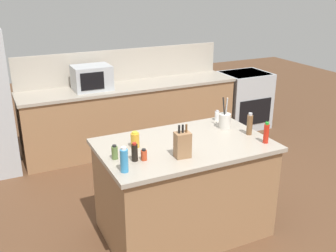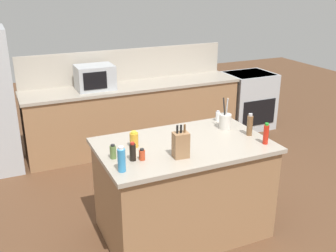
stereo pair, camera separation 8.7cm
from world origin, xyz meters
name	(u,v)px [view 1 (the left image)]	position (x,y,z in m)	size (l,w,h in m)	color
ground_plane	(183,229)	(0.00, 0.00, 0.00)	(14.00, 14.00, 0.00)	brown
back_counter_run	(132,116)	(0.30, 2.20, 0.47)	(3.14, 0.66, 0.94)	#936B47
wall_backsplash	(123,65)	(0.30, 2.52, 1.17)	(3.10, 0.03, 0.46)	#B2A899
kitchen_island	(184,188)	(0.00, 0.00, 0.47)	(1.57, 0.99, 0.94)	#936B47
range_oven	(244,100)	(2.29, 2.20, 0.47)	(0.76, 0.65, 0.92)	#ADB2B7
microwave	(92,78)	(-0.26, 2.20, 1.10)	(0.50, 0.39, 0.33)	#ADB2B7
knife_block	(183,145)	(-0.15, -0.25, 1.05)	(0.14, 0.11, 0.29)	#936B47
utensil_crock	(225,120)	(0.55, 0.17, 1.02)	(0.12, 0.12, 0.32)	beige
honey_jar	(135,140)	(-0.44, 0.11, 1.01)	(0.08, 0.08, 0.15)	gold
pepper_grinder	(250,124)	(0.67, -0.08, 1.04)	(0.06, 0.06, 0.22)	brown
salt_shaker	(217,116)	(0.60, 0.40, 0.99)	(0.05, 0.05, 0.11)	silver
spice_jar_paprika	(144,155)	(-0.47, -0.17, 0.99)	(0.05, 0.05, 0.10)	#B73D1E
spice_jar_oregano	(115,152)	(-0.68, -0.04, 1.00)	(0.05, 0.05, 0.12)	#567038
hot_sauce_bottle	(266,133)	(0.68, -0.31, 1.03)	(0.05, 0.05, 0.20)	red
dish_soap_bottle	(124,160)	(-0.69, -0.30, 1.04)	(0.06, 0.06, 0.21)	#3384BC
soy_sauce_bottle	(135,152)	(-0.55, -0.15, 1.02)	(0.05, 0.05, 0.16)	black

